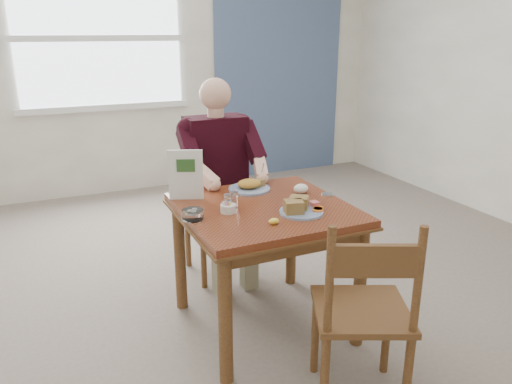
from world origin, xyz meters
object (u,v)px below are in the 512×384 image
chair_near (363,313)px  far_plate (250,186)px  chair_far (216,207)px  table (264,225)px  near_plate (300,208)px  diner (220,165)px

chair_near → far_plate: size_ratio=3.67×
chair_far → chair_near: bearing=-85.7°
chair_far → chair_near: same height
table → chair_near: size_ratio=0.97×
table → near_plate: (0.12, -0.18, 0.14)m
table → diner: 0.73m
table → chair_near: 0.81m
diner → table: bearing=-90.0°
table → chair_near: (0.12, -0.78, -0.16)m
chair_far → far_plate: size_ratio=3.67×
near_plate → chair_near: bearing=-90.4°
diner → far_plate: bearing=-83.8°
diner → near_plate: 0.89m
table → chair_far: chair_far is taller
diner → far_plate: 0.41m
table → far_plate: bearing=81.6°
chair_far → near_plate: chair_far is taller
chair_near → chair_far: bearing=94.3°
far_plate → chair_far: bearing=95.1°
chair_near → far_plate: (-0.07, 1.08, 0.30)m
chair_near → diner: size_ratio=0.69×
chair_far → diner: size_ratio=0.69×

